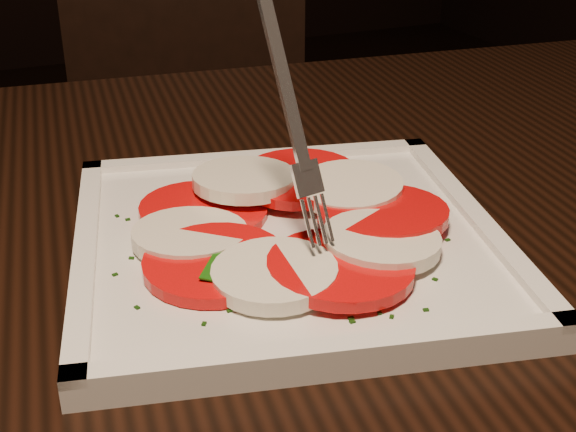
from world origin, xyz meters
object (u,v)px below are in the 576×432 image
Objects in this scene: chair at (191,134)px; fork at (281,104)px; plate at (288,244)px; table at (263,321)px.

fork is (-0.17, -0.81, 0.33)m from chair.
chair is 5.72× the size of fork.
chair is 3.15× the size of plate.
fork is at bearing -85.35° from chair.
fork reaches higher than chair.
plate is at bearing 39.07° from fork.
fork is (-0.01, -0.01, 0.11)m from plate.
plate is (-0.16, -0.80, 0.22)m from chair.
table is at bearing -85.49° from chair.
chair is at bearing 67.21° from fork.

